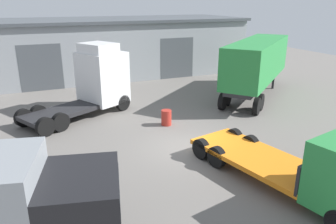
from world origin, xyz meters
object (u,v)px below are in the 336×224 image
at_px(container_trailer_green, 257,62).
at_px(flatbed_truck_green, 318,169).
at_px(tractor_unit_white, 96,80).
at_px(oil_drum, 166,118).

height_order(container_trailer_green, flatbed_truck_green, container_trailer_green).
relative_size(container_trailer_green, flatbed_truck_green, 1.20).
distance_m(tractor_unit_white, container_trailer_green, 11.44).
xyz_separation_m(flatbed_truck_green, oil_drum, (-1.92, 8.94, -0.83)).
bearing_deg(tractor_unit_white, flatbed_truck_green, -97.06).
bearing_deg(oil_drum, flatbed_truck_green, -77.91).
distance_m(container_trailer_green, oil_drum, 9.06).
bearing_deg(container_trailer_green, oil_drum, 159.80).
distance_m(container_trailer_green, flatbed_truck_green, 13.56).
relative_size(tractor_unit_white, oil_drum, 7.97).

